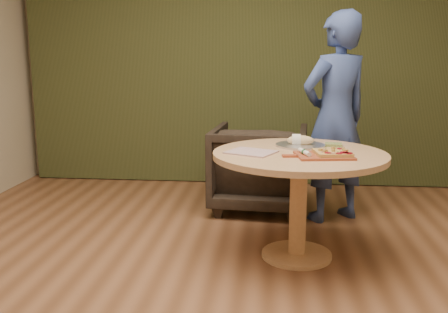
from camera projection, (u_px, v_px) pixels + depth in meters
room_shell at (220, 54)px, 2.50m from camera, size 5.04×6.04×2.84m
curtain at (248, 55)px, 5.32m from camera, size 4.80×0.14×2.78m
pedestal_table at (299, 172)px, 3.39m from camera, size 1.18×1.18×0.75m
pizza_paddle at (322, 156)px, 3.21m from camera, size 0.46×0.33×0.01m
flatbread_pizza at (333, 153)px, 3.21m from camera, size 0.25×0.25×0.04m
cutlery_roll at (304, 152)px, 3.21m from camera, size 0.08×0.20×0.03m
newspaper at (251, 152)px, 3.34m from camera, size 0.38×0.35×0.01m
serving_tray at (300, 145)px, 3.58m from camera, size 0.36×0.36×0.02m
bread_roll at (299, 140)px, 3.58m from camera, size 0.19×0.09×0.09m
green_packet at (333, 145)px, 3.59m from camera, size 0.13×0.11×0.02m
armchair at (260, 163)px, 4.55m from camera, size 0.89×0.84×0.86m
person_standing at (335, 118)px, 4.16m from camera, size 0.77×0.69×1.75m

